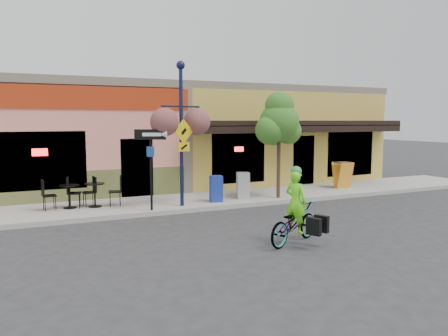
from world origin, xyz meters
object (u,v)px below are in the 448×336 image
cyclist_rider (296,212)px  street_tree (279,144)px  newspaper_box_blue (216,189)px  building (178,135)px  newspaper_box_grey (243,185)px  lamp_post (181,134)px  one_way_sign (151,170)px  bicycle (294,223)px

cyclist_rider → street_tree: bearing=-51.4°
newspaper_box_blue → cyclist_rider: bearing=-81.3°
building → newspaper_box_grey: size_ratio=19.27×
newspaper_box_grey → lamp_post: bearing=-153.1°
cyclist_rider → newspaper_box_blue: 5.04m
cyclist_rider → newspaper_box_grey: (1.26, 5.24, -0.14)m
street_tree → one_way_sign: bearing=-176.9°
lamp_post → street_tree: bearing=-17.9°
building → newspaper_box_blue: (-0.77, -6.30, -1.64)m
cyclist_rider → street_tree: street_tree is taller
newspaper_box_grey → cyclist_rider: bearing=-85.6°
newspaper_box_blue → street_tree: bearing=4.8°
building → street_tree: building is taller
bicycle → street_tree: bearing=-51.9°
cyclist_rider → newspaper_box_blue: cyclist_rider is taller
one_way_sign → newspaper_box_grey: (3.58, 0.67, -0.80)m
bicycle → newspaper_box_grey: 5.40m
newspaper_box_blue → bicycle: bearing=-81.9°
building → lamp_post: size_ratio=3.85×
bicycle → building: bearing=-28.7°
lamp_post → newspaper_box_blue: size_ratio=5.19×
bicycle → lamp_post: bearing=-10.6°
building → street_tree: 6.71m
cyclist_rider → building: bearing=-28.5°
newspaper_box_grey → building: bearing=111.5°
newspaper_box_blue → one_way_sign: bearing=-159.2°
building → lamp_post: (-2.09, -6.49, 0.26)m
street_tree → bicycle: bearing=-117.8°
bicycle → lamp_post: size_ratio=0.40×
bicycle → one_way_sign: size_ratio=0.74×
newspaper_box_blue → newspaper_box_grey: 1.17m
newspaper_box_blue → lamp_post: bearing=-161.9°
lamp_post → one_way_sign: (-1.11, -0.28, -1.09)m
newspaper_box_grey → street_tree: bearing=-0.6°
building → street_tree: (1.62, -6.51, -0.15)m
one_way_sign → street_tree: street_tree is taller
building → newspaper_box_blue: building is taller
building → bicycle: building is taller
newspaper_box_grey → street_tree: 1.97m
cyclist_rider → one_way_sign: 5.17m
newspaper_box_grey → bicycle: bearing=-86.1°
cyclist_rider → newspaper_box_blue: (0.10, 5.04, -0.16)m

